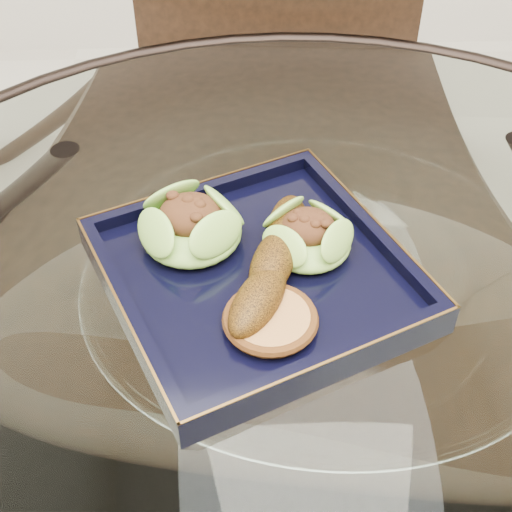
{
  "coord_description": "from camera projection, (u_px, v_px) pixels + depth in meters",
  "views": [
    {
      "loc": [
        -0.08,
        -0.44,
        1.27
      ],
      "look_at": [
        -0.06,
        0.04,
        0.8
      ],
      "focal_mm": 50.0,
      "sensor_mm": 36.0,
      "label": 1
    }
  ],
  "objects": [
    {
      "name": "dining_chair",
      "position": [
        273.0,
        151.0,
        1.14
      ],
      "size": [
        0.5,
        0.5,
        1.07
      ],
      "rotation": [
        0.0,
        0.0,
        -0.08
      ],
      "color": "black",
      "rests_on": "ground"
    },
    {
      "name": "navy_plate",
      "position": [
        256.0,
        278.0,
        0.69
      ],
      "size": [
        0.36,
        0.36,
        0.02
      ],
      "primitive_type": "cube",
      "rotation": [
        0.0,
        0.0,
        0.43
      ],
      "color": "black",
      "rests_on": "dining_table"
    },
    {
      "name": "lettuce_wrap_left",
      "position": [
        191.0,
        228.0,
        0.7
      ],
      "size": [
        0.12,
        0.12,
        0.04
      ],
      "primitive_type": "ellipsoid",
      "rotation": [
        0.0,
        0.0,
        0.19
      ],
      "color": "#5FA42F",
      "rests_on": "navy_plate"
    },
    {
      "name": "lettuce_wrap_right",
      "position": [
        307.0,
        238.0,
        0.69
      ],
      "size": [
        0.11,
        0.11,
        0.03
      ],
      "primitive_type": "ellipsoid",
      "rotation": [
        0.0,
        0.0,
        0.39
      ],
      "color": "olive",
      "rests_on": "navy_plate"
    },
    {
      "name": "roasted_plantain",
      "position": [
        273.0,
        262.0,
        0.67
      ],
      "size": [
        0.1,
        0.19,
        0.03
      ],
      "primitive_type": "ellipsoid",
      "rotation": [
        0.0,
        0.0,
        1.24
      ],
      "color": "#573309",
      "rests_on": "navy_plate"
    },
    {
      "name": "dining_table",
      "position": [
        309.0,
        411.0,
        0.79
      ],
      "size": [
        1.13,
        1.13,
        0.77
      ],
      "color": "white",
      "rests_on": "ground"
    },
    {
      "name": "crumb_patty",
      "position": [
        270.0,
        321.0,
        0.63
      ],
      "size": [
        0.1,
        0.1,
        0.01
      ],
      "primitive_type": "cylinder",
      "rotation": [
        0.0,
        0.0,
        0.42
      ],
      "color": "#BF7D3F",
      "rests_on": "navy_plate"
    }
  ]
}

